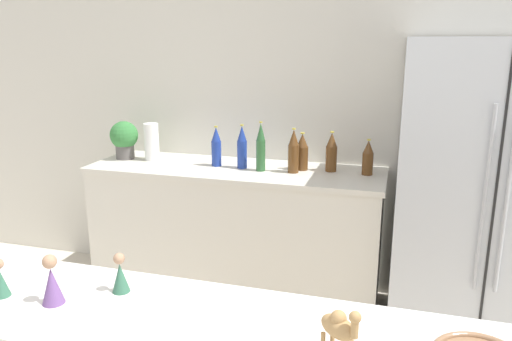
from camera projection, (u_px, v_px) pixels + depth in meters
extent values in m
cube|color=silver|center=(320.00, 112.00, 3.42)|extent=(8.00, 0.06, 2.55)
cube|color=silver|center=(236.00, 235.00, 3.46)|extent=(1.94, 0.60, 0.90)
cube|color=silver|center=(235.00, 170.00, 3.34)|extent=(1.97, 0.63, 0.03)
cube|color=silver|center=(482.00, 196.00, 2.86)|extent=(0.96, 0.72, 1.77)
cube|color=black|center=(493.00, 217.00, 2.52)|extent=(0.01, 0.01, 1.70)
cylinder|color=#B2B5BA|center=(484.00, 201.00, 2.50)|extent=(0.02, 0.02, 0.97)
cylinder|color=#B2B5BA|center=(506.00, 202.00, 2.47)|extent=(0.02, 0.02, 0.97)
cube|color=silver|center=(222.00, 330.00, 1.36)|extent=(2.08, 0.45, 0.03)
cylinder|color=#595451|center=(125.00, 152.00, 3.57)|extent=(0.13, 0.13, 0.10)
sphere|color=#387F3D|center=(124.00, 135.00, 3.54)|extent=(0.20, 0.20, 0.20)
cylinder|color=white|center=(152.00, 142.00, 3.51)|extent=(0.10, 0.10, 0.26)
cylinder|color=brown|center=(331.00, 159.00, 3.22)|extent=(0.07, 0.07, 0.16)
cone|color=brown|center=(332.00, 140.00, 3.19)|extent=(0.07, 0.07, 0.09)
cylinder|color=gold|center=(332.00, 132.00, 3.17)|extent=(0.03, 0.03, 0.01)
cylinder|color=#2D6033|center=(261.00, 156.00, 3.22)|extent=(0.06, 0.06, 0.20)
cone|color=#2D6033|center=(261.00, 132.00, 3.19)|extent=(0.06, 0.06, 0.11)
cylinder|color=gold|center=(261.00, 122.00, 3.17)|extent=(0.02, 0.02, 0.01)
cylinder|color=brown|center=(293.00, 159.00, 3.18)|extent=(0.07, 0.07, 0.18)
cone|color=brown|center=(294.00, 137.00, 3.15)|extent=(0.07, 0.07, 0.10)
cylinder|color=gold|center=(294.00, 129.00, 3.13)|extent=(0.02, 0.02, 0.01)
cylinder|color=navy|center=(242.00, 155.00, 3.30)|extent=(0.07, 0.07, 0.18)
cone|color=navy|center=(242.00, 133.00, 3.26)|extent=(0.06, 0.06, 0.10)
cylinder|color=gold|center=(242.00, 125.00, 3.25)|extent=(0.02, 0.02, 0.01)
cylinder|color=navy|center=(216.00, 154.00, 3.36)|extent=(0.07, 0.07, 0.17)
cone|color=navy|center=(216.00, 134.00, 3.32)|extent=(0.06, 0.06, 0.10)
cylinder|color=gold|center=(216.00, 127.00, 3.31)|extent=(0.02, 0.02, 0.01)
cylinder|color=brown|center=(302.00, 158.00, 3.25)|extent=(0.08, 0.08, 0.15)
cone|color=brown|center=(302.00, 140.00, 3.22)|extent=(0.08, 0.08, 0.09)
cylinder|color=gold|center=(303.00, 133.00, 3.21)|extent=(0.03, 0.03, 0.01)
cylinder|color=brown|center=(368.00, 164.00, 3.14)|extent=(0.07, 0.07, 0.14)
cone|color=brown|center=(369.00, 147.00, 3.11)|extent=(0.07, 0.07, 0.08)
cylinder|color=gold|center=(369.00, 140.00, 3.10)|extent=(0.02, 0.02, 0.01)
ellipsoid|color=#A87F4C|center=(338.00, 327.00, 1.19)|extent=(0.11, 0.11, 0.05)
sphere|color=#A87F4C|center=(339.00, 318.00, 1.19)|extent=(0.04, 0.04, 0.04)
cylinder|color=#A87F4C|center=(355.00, 327.00, 1.15)|extent=(0.02, 0.02, 0.05)
sphere|color=#A87F4C|center=(355.00, 317.00, 1.14)|extent=(0.03, 0.03, 0.03)
cylinder|color=#A87F4C|center=(332.00, 339.00, 1.24)|extent=(0.01, 0.01, 0.06)
cone|color=#33664C|center=(1.00, 283.00, 1.50)|extent=(0.05, 0.05, 0.09)
cone|color=#6B4784|center=(52.00, 286.00, 1.45)|extent=(0.07, 0.07, 0.11)
sphere|color=#A37A5B|center=(49.00, 262.00, 1.43)|extent=(0.04, 0.04, 0.04)
cone|color=#33664C|center=(120.00, 278.00, 1.52)|extent=(0.05, 0.05, 0.09)
sphere|color=#A37A5B|center=(119.00, 259.00, 1.51)|extent=(0.03, 0.03, 0.03)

